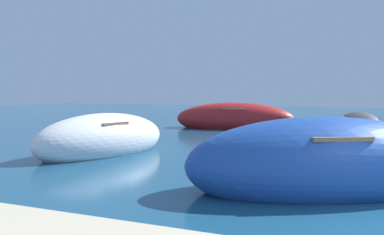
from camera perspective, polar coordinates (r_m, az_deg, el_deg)
name	(u,v)px	position (r m, az deg, el deg)	size (l,w,h in m)	color
moored_boat_0	(103,139)	(12.05, -13.63, -3.28)	(3.39, 4.97, 1.67)	white
moored_boat_1	(234,119)	(19.50, 6.54, -0.23)	(6.40, 2.83, 1.75)	#B21E1E
moored_boat_2	(322,164)	(7.91, 19.52, -6.85)	(5.96, 4.34, 1.94)	#1E479E
moored_boat_4	(359,130)	(16.45, 24.44, -1.72)	(2.27, 4.28, 1.47)	#3F3F47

